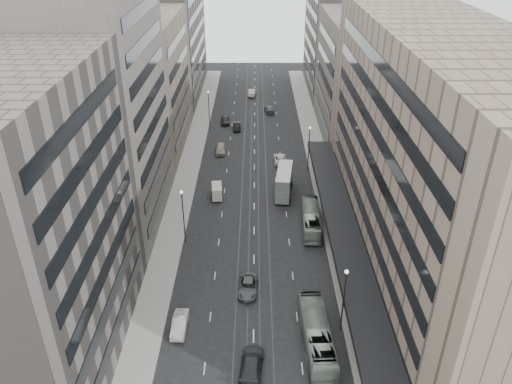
{
  "coord_description": "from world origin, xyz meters",
  "views": [
    {
      "loc": [
        0.25,
        -46.18,
        40.55
      ],
      "look_at": [
        0.29,
        16.95,
        5.37
      ],
      "focal_mm": 35.0,
      "sensor_mm": 36.0,
      "label": 1
    }
  ],
  "objects_px": {
    "bus_near": "(317,335)",
    "bus_far": "(311,219)",
    "panel_van": "(217,191)",
    "sedan_2": "(248,286)",
    "double_decker": "(284,182)",
    "sedan_1": "(180,324)"
  },
  "relations": [
    {
      "from": "bus_near",
      "to": "bus_far",
      "type": "height_order",
      "value": "bus_near"
    },
    {
      "from": "bus_near",
      "to": "double_decker",
      "type": "height_order",
      "value": "double_decker"
    },
    {
      "from": "bus_near",
      "to": "bus_far",
      "type": "xyz_separation_m",
      "value": [
        1.68,
        23.28,
        -0.16
      ]
    },
    {
      "from": "bus_near",
      "to": "sedan_2",
      "type": "bearing_deg",
      "value": -53.26
    },
    {
      "from": "sedan_2",
      "to": "bus_near",
      "type": "bearing_deg",
      "value": -47.77
    },
    {
      "from": "double_decker",
      "to": "sedan_2",
      "type": "xyz_separation_m",
      "value": [
        -5.59,
        -24.25,
        -1.71
      ]
    },
    {
      "from": "bus_far",
      "to": "sedan_1",
      "type": "distance_m",
      "value": 26.52
    },
    {
      "from": "bus_near",
      "to": "sedan_2",
      "type": "distance_m",
      "value": 11.73
    },
    {
      "from": "bus_far",
      "to": "panel_van",
      "type": "height_order",
      "value": "bus_far"
    },
    {
      "from": "double_decker",
      "to": "sedan_1",
      "type": "height_order",
      "value": "double_decker"
    },
    {
      "from": "sedan_1",
      "to": "sedan_2",
      "type": "relative_size",
      "value": 0.91
    },
    {
      "from": "panel_van",
      "to": "sedan_2",
      "type": "height_order",
      "value": "panel_van"
    },
    {
      "from": "double_decker",
      "to": "panel_van",
      "type": "bearing_deg",
      "value": -167.0
    },
    {
      "from": "sedan_1",
      "to": "double_decker",
      "type": "bearing_deg",
      "value": 68.15
    },
    {
      "from": "panel_van",
      "to": "bus_near",
      "type": "bearing_deg",
      "value": -73.7
    },
    {
      "from": "bus_far",
      "to": "sedan_2",
      "type": "height_order",
      "value": "bus_far"
    },
    {
      "from": "bus_near",
      "to": "sedan_2",
      "type": "height_order",
      "value": "bus_near"
    },
    {
      "from": "panel_van",
      "to": "sedan_2",
      "type": "xyz_separation_m",
      "value": [
        5.36,
        -23.12,
        -0.55
      ]
    },
    {
      "from": "bus_near",
      "to": "double_decker",
      "type": "xyz_separation_m",
      "value": [
        -1.82,
        33.3,
        0.79
      ]
    },
    {
      "from": "bus_far",
      "to": "panel_van",
      "type": "distance_m",
      "value": 16.96
    },
    {
      "from": "panel_van",
      "to": "sedan_1",
      "type": "bearing_deg",
      "value": -99.48
    },
    {
      "from": "bus_far",
      "to": "sedan_2",
      "type": "distance_m",
      "value": 16.9
    }
  ]
}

